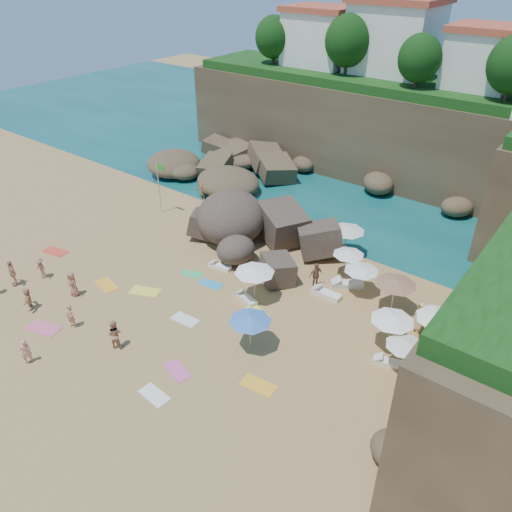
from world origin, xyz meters
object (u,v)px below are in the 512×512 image
Objects in this scene: parasol_0 at (349,253)px; parasol_2 at (347,228)px; parasol_1 at (362,268)px; person_stand_3 at (316,275)px; person_stand_5 at (202,191)px; lounger_0 at (220,266)px; person_stand_6 at (26,351)px; rock_outcrop at (249,253)px; person_stand_4 at (420,317)px; person_stand_2 at (292,214)px; flag_pole at (159,181)px; person_stand_1 at (115,334)px.

parasol_0 is 2.62m from parasol_2.
parasol_1 reaches higher than person_stand_3.
person_stand_5 is at bearing 169.30° from parasol_0.
person_stand_3 is (-2.56, -1.02, -0.99)m from parasol_1.
parasol_1 is 1.36× the size of lounger_0.
person_stand_6 is (6.43, -20.28, -0.02)m from person_stand_5.
rock_outcrop reaches higher than person_stand_5.
parasol_1 is at bearing -45.02° from person_stand_3.
person_stand_3 is 0.90× the size of person_stand_4.
person_stand_5 is (-15.64, 2.95, -1.01)m from parasol_0.
parasol_1 reaches higher than person_stand_4.
person_stand_3 is at bearing -112.77° from parasol_0.
parasol_2 is at bearing -166.89° from person_stand_2.
person_stand_2 is at bearing 148.79° from parasol_1.
person_stand_6 is (7.23, -16.36, -2.03)m from flag_pole.
rock_outcrop reaches higher than person_stand_2.
parasol_2 is 14.37m from person_stand_5.
person_stand_3 is at bearing -85.13° from parasol_2.
person_stand_2 is at bearing 79.94° from lounger_0.
lounger_0 is at bearing -20.44° from flag_pole.
flag_pole is 10.76m from person_stand_2.
flag_pole is at bearing -176.64° from parasol_0.
person_stand_4 is 22.24m from person_stand_5.
person_stand_1 is 17.68m from person_stand_2.
flag_pole reaches higher than person_stand_3.
person_stand_5 is (-8.60, -0.98, -0.07)m from person_stand_2.
person_stand_1 is 1.13× the size of person_stand_5.
person_stand_4 is at bearing -164.23° from person_stand_1.
flag_pole reaches higher than parasol_2.
parasol_0 is 1.17× the size of person_stand_1.
person_stand_3 is (0.39, -4.53, -1.28)m from parasol_2.
person_stand_1 is at bearing -52.15° from person_stand_5.
flag_pole is 15.42m from parasol_2.
lounger_0 is 0.82× the size of person_stand_4.
rock_outcrop reaches higher than person_stand_3.
rock_outcrop is 4.17× the size of parasol_1.
person_stand_2 is at bearing 15.67° from person_stand_5.
person_stand_3 reaches higher than person_stand_6.
rock_outcrop is at bearing -176.15° from person_stand_6.
person_stand_5 is 1.03× the size of person_stand_6.
parasol_1 is 1.28× the size of person_stand_2.
parasol_2 is 6.08m from person_stand_2.
parasol_1 is at bearing -50.00° from parasol_2.
person_stand_5 is at bearing -149.91° from person_stand_6.
person_stand_6 is (-2.16, -21.26, -0.09)m from person_stand_2.
person_stand_3 is at bearing -5.75° from rock_outcrop.
person_stand_3 reaches higher than person_stand_2.
parasol_0 is 8.62m from lounger_0.
parasol_0 is at bearing 14.19° from rock_outcrop.
person_stand_6 is at bearing -105.69° from person_stand_4.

